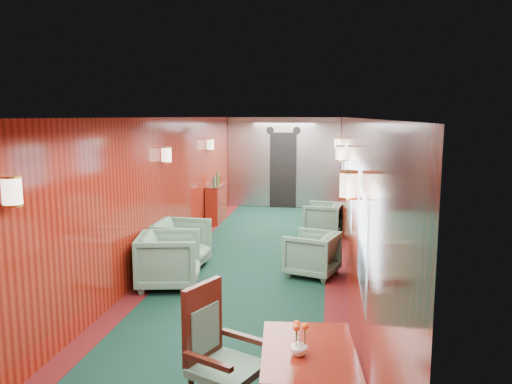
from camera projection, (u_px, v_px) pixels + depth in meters
room at (246, 169)px, 7.41m from camera, size 12.00×12.10×2.40m
bulkhead at (283, 163)px, 13.26m from camera, size 2.98×0.17×2.39m
windows_right at (347, 182)px, 7.46m from camera, size 0.02×8.60×0.80m
wall_sconces at (252, 156)px, 7.94m from camera, size 2.97×7.97×0.25m
dining_table at (308, 364)px, 3.66m from camera, size 0.77×1.03×0.73m
side_chair at (216, 350)px, 3.90m from camera, size 0.65×0.67×1.13m
credenza at (216, 203)px, 11.44m from camera, size 0.30×0.97×1.14m
flower_vase at (299, 346)px, 3.55m from camera, size 0.17×0.17×0.13m
armchair_left_near at (169, 260)px, 7.10m from camera, size 1.00×0.98×0.78m
armchair_left_far at (180, 244)px, 7.99m from camera, size 0.91×0.88×0.77m
armchair_right_near at (312, 254)px, 7.62m from camera, size 0.93×0.92×0.67m
armchair_right_far at (323, 219)px, 10.20m from camera, size 0.85×0.83×0.67m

